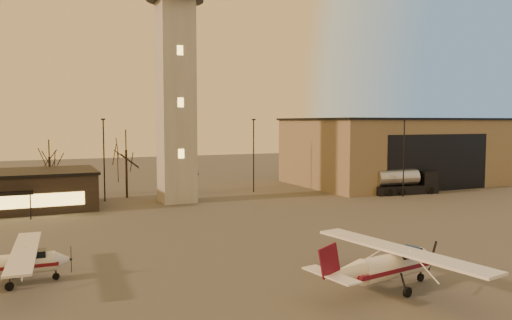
# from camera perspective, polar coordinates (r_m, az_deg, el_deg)

# --- Properties ---
(ground) EXTENTS (220.00, 220.00, 0.00)m
(ground) POSITION_cam_1_polar(r_m,az_deg,el_deg) (34.44, 4.64, -12.05)
(ground) COLOR #474442
(ground) RESTS_ON ground
(control_tower) EXTENTS (6.80, 6.80, 32.60)m
(control_tower) POSITION_cam_1_polar(r_m,az_deg,el_deg) (61.38, -9.17, 10.49)
(control_tower) COLOR gray
(control_tower) RESTS_ON ground
(hangar) EXTENTS (30.60, 20.60, 10.30)m
(hangar) POSITION_cam_1_polar(r_m,az_deg,el_deg) (81.73, 15.29, 1.01)
(hangar) COLOR #7E6B52
(hangar) RESTS_ON ground
(light_poles) EXTENTS (58.50, 12.25, 10.14)m
(light_poles) POSITION_cam_1_polar(r_m,az_deg,el_deg) (62.27, -8.85, 0.35)
(light_poles) COLOR black
(light_poles) RESTS_ON ground
(tree_row) EXTENTS (37.20, 9.20, 8.80)m
(tree_row) POSITION_cam_1_polar(r_m,az_deg,el_deg) (68.19, -22.31, 0.86)
(tree_row) COLOR black
(tree_row) RESTS_ON ground
(cessna_front) EXTENTS (9.79, 12.32, 3.38)m
(cessna_front) POSITION_cam_1_polar(r_m,az_deg,el_deg) (30.81, 15.50, -11.93)
(cessna_front) COLOR silver
(cessna_front) RESTS_ON ground
(cessna_rear) EXTENTS (8.36, 10.56, 2.91)m
(cessna_rear) POSITION_cam_1_polar(r_m,az_deg,el_deg) (33.83, -25.50, -11.02)
(cessna_rear) COLOR silver
(cessna_rear) RESTS_ON ground
(fuel_truck) EXTENTS (9.35, 3.82, 3.38)m
(fuel_truck) POSITION_cam_1_polar(r_m,az_deg,el_deg) (70.47, 16.58, -2.65)
(fuel_truck) COLOR black
(fuel_truck) RESTS_ON ground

